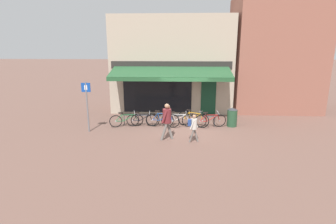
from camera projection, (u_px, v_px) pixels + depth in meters
ground_plane at (184, 129)px, 13.34m from camera, size 160.00×160.00×0.00m
shop_front at (172, 65)px, 17.06m from camera, size 7.61×4.89×5.97m
neighbour_building at (275, 55)px, 17.09m from camera, size 5.38×4.00×7.21m
bike_rack_rail at (169, 117)px, 13.87m from camera, size 4.93×0.04×0.57m
bicycle_green at (126, 120)px, 13.72m from camera, size 1.73×0.61×0.81m
bicycle_black at (142, 120)px, 13.80m from camera, size 1.66×0.52×0.80m
bicycle_blue at (162, 120)px, 13.65m from camera, size 1.80×0.56×0.89m
bicycle_silver at (178, 120)px, 13.76m from camera, size 1.76×0.52×0.81m
bicycle_orange at (193, 119)px, 13.80m from camera, size 1.68×0.91×0.90m
bicycle_red at (210, 121)px, 13.59m from camera, size 1.74×0.51×0.87m
pedestrian_adult at (167, 118)px, 11.66m from camera, size 0.59×0.64×1.68m
pedestrian_child at (193, 125)px, 11.41m from camera, size 0.50×0.36×1.26m
litter_bin at (232, 117)px, 13.79m from camera, size 0.53×0.53×1.00m
parking_sign at (87, 102)px, 12.65m from camera, size 0.44×0.07×2.49m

